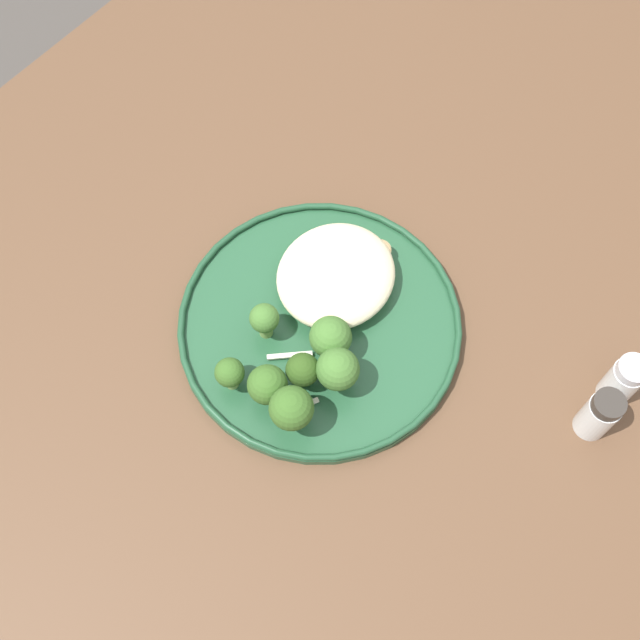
{
  "coord_description": "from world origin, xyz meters",
  "views": [
    {
      "loc": [
        0.25,
        0.22,
        1.5
      ],
      "look_at": [
        -0.02,
        0.0,
        0.76
      ],
      "focal_mm": 45.63,
      "sensor_mm": 36.0,
      "label": 1
    }
  ],
  "objects_px": {
    "broccoli_floret_split_head": "(303,370)",
    "salt_shaker": "(623,381)",
    "seared_scallop_front_small": "(378,251)",
    "seared_scallop_on_noodles": "(375,284)",
    "seared_scallop_left_edge": "(320,294)",
    "dinner_plate": "(320,325)",
    "seared_scallop_center_golden": "(357,265)",
    "broccoli_floret_small_sprig": "(338,370)",
    "broccoli_floret_beside_noodles": "(230,373)",
    "broccoli_floret_near_rim": "(267,385)",
    "broccoli_floret_front_edge": "(264,320)",
    "pepper_shaker": "(599,415)",
    "broccoli_floret_tall_stalk": "(331,337)",
    "seared_scallop_large_seared": "(336,281)",
    "seared_scallop_tiny_bay": "(315,258)",
    "broccoli_floret_right_tilted": "(291,409)"
  },
  "relations": [
    {
      "from": "broccoli_floret_split_head",
      "to": "salt_shaker",
      "type": "distance_m",
      "value": 0.31
    },
    {
      "from": "salt_shaker",
      "to": "seared_scallop_front_small",
      "type": "bearing_deg",
      "value": -83.92
    },
    {
      "from": "salt_shaker",
      "to": "seared_scallop_on_noodles",
      "type": "bearing_deg",
      "value": -76.26
    },
    {
      "from": "seared_scallop_left_edge",
      "to": "seared_scallop_on_noodles",
      "type": "height_order",
      "value": "seared_scallop_on_noodles"
    },
    {
      "from": "dinner_plate",
      "to": "seared_scallop_center_golden",
      "type": "xyz_separation_m",
      "value": [
        -0.07,
        -0.01,
        0.01
      ]
    },
    {
      "from": "broccoli_floret_small_sprig",
      "to": "broccoli_floret_beside_noodles",
      "type": "bearing_deg",
      "value": -51.07
    },
    {
      "from": "broccoli_floret_near_rim",
      "to": "broccoli_floret_small_sprig",
      "type": "relative_size",
      "value": 0.86
    },
    {
      "from": "broccoli_floret_front_edge",
      "to": "pepper_shaker",
      "type": "xyz_separation_m",
      "value": [
        -0.13,
        0.31,
        -0.01
      ]
    },
    {
      "from": "broccoli_floret_tall_stalk",
      "to": "broccoli_floret_small_sprig",
      "type": "bearing_deg",
      "value": 49.47
    },
    {
      "from": "seared_scallop_large_seared",
      "to": "seared_scallop_tiny_bay",
      "type": "bearing_deg",
      "value": -102.92
    },
    {
      "from": "salt_shaker",
      "to": "pepper_shaker",
      "type": "distance_m",
      "value": 0.04
    },
    {
      "from": "broccoli_floret_beside_noodles",
      "to": "broccoli_floret_small_sprig",
      "type": "bearing_deg",
      "value": 128.93
    },
    {
      "from": "seared_scallop_center_golden",
      "to": "broccoli_floret_small_sprig",
      "type": "height_order",
      "value": "broccoli_floret_small_sprig"
    },
    {
      "from": "seared_scallop_tiny_bay",
      "to": "broccoli_floret_beside_noodles",
      "type": "height_order",
      "value": "broccoli_floret_beside_noodles"
    },
    {
      "from": "broccoli_floret_near_rim",
      "to": "seared_scallop_left_edge",
      "type": "bearing_deg",
      "value": -165.93
    },
    {
      "from": "seared_scallop_front_small",
      "to": "seared_scallop_tiny_bay",
      "type": "bearing_deg",
      "value": -44.42
    },
    {
      "from": "seared_scallop_center_golden",
      "to": "dinner_plate",
      "type": "bearing_deg",
      "value": 7.76
    },
    {
      "from": "broccoli_floret_near_rim",
      "to": "broccoli_floret_tall_stalk",
      "type": "height_order",
      "value": "broccoli_floret_tall_stalk"
    },
    {
      "from": "seared_scallop_tiny_bay",
      "to": "broccoli_floret_small_sprig",
      "type": "height_order",
      "value": "broccoli_floret_small_sprig"
    },
    {
      "from": "seared_scallop_left_edge",
      "to": "salt_shaker",
      "type": "bearing_deg",
      "value": 110.22
    },
    {
      "from": "broccoli_floret_tall_stalk",
      "to": "broccoli_floret_beside_noodles",
      "type": "xyz_separation_m",
      "value": [
        0.09,
        -0.05,
        -0.0
      ]
    },
    {
      "from": "seared_scallop_large_seared",
      "to": "broccoli_floret_front_edge",
      "type": "xyz_separation_m",
      "value": [
        0.09,
        -0.02,
        0.02
      ]
    },
    {
      "from": "broccoli_floret_split_head",
      "to": "salt_shaker",
      "type": "bearing_deg",
      "value": 127.66
    },
    {
      "from": "dinner_plate",
      "to": "broccoli_floret_near_rim",
      "type": "relative_size",
      "value": 5.6
    },
    {
      "from": "broccoli_floret_small_sprig",
      "to": "pepper_shaker",
      "type": "bearing_deg",
      "value": 119.99
    },
    {
      "from": "broccoli_floret_right_tilted",
      "to": "seared_scallop_left_edge",
      "type": "bearing_deg",
      "value": -152.02
    },
    {
      "from": "broccoli_floret_small_sprig",
      "to": "broccoli_floret_beside_noodles",
      "type": "xyz_separation_m",
      "value": [
        0.06,
        -0.08,
        -0.01
      ]
    },
    {
      "from": "broccoli_floret_small_sprig",
      "to": "broccoli_floret_split_head",
      "type": "xyz_separation_m",
      "value": [
        0.02,
        -0.03,
        -0.01
      ]
    },
    {
      "from": "broccoli_floret_split_head",
      "to": "seared_scallop_left_edge",
      "type": "bearing_deg",
      "value": -151.24
    },
    {
      "from": "broccoli_floret_beside_noodles",
      "to": "seared_scallop_center_golden",
      "type": "bearing_deg",
      "value": 174.9
    },
    {
      "from": "seared_scallop_left_edge",
      "to": "seared_scallop_front_small",
      "type": "bearing_deg",
      "value": 168.86
    },
    {
      "from": "broccoli_floret_small_sprig",
      "to": "broccoli_floret_near_rim",
      "type": "bearing_deg",
      "value": -39.89
    },
    {
      "from": "broccoli_floret_split_head",
      "to": "seared_scallop_center_golden",
      "type": "bearing_deg",
      "value": -164.45
    },
    {
      "from": "seared_scallop_front_small",
      "to": "seared_scallop_center_golden",
      "type": "distance_m",
      "value": 0.03
    },
    {
      "from": "broccoli_floret_beside_noodles",
      "to": "broccoli_floret_split_head",
      "type": "bearing_deg",
      "value": 130.84
    },
    {
      "from": "broccoli_floret_small_sprig",
      "to": "salt_shaker",
      "type": "height_order",
      "value": "broccoli_floret_small_sprig"
    },
    {
      "from": "seared_scallop_on_noodles",
      "to": "broccoli_floret_tall_stalk",
      "type": "bearing_deg",
      "value": 5.6
    },
    {
      "from": "broccoli_floret_right_tilted",
      "to": "broccoli_floret_front_edge",
      "type": "bearing_deg",
      "value": -124.48
    },
    {
      "from": "seared_scallop_front_small",
      "to": "broccoli_floret_right_tilted",
      "type": "distance_m",
      "value": 0.21
    },
    {
      "from": "seared_scallop_large_seared",
      "to": "seared_scallop_tiny_bay",
      "type": "height_order",
      "value": "seared_scallop_large_seared"
    },
    {
      "from": "broccoli_floret_right_tilted",
      "to": "salt_shaker",
      "type": "relative_size",
      "value": 0.96
    },
    {
      "from": "seared_scallop_center_golden",
      "to": "broccoli_floret_split_head",
      "type": "xyz_separation_m",
      "value": [
        0.13,
        0.04,
        0.02
      ]
    },
    {
      "from": "broccoli_floret_small_sprig",
      "to": "salt_shaker",
      "type": "xyz_separation_m",
      "value": [
        -0.17,
        0.22,
        -0.01
      ]
    },
    {
      "from": "seared_scallop_front_small",
      "to": "broccoli_floret_small_sprig",
      "type": "distance_m",
      "value": 0.15
    },
    {
      "from": "broccoli_floret_split_head",
      "to": "broccoli_floret_beside_noodles",
      "type": "distance_m",
      "value": 0.07
    },
    {
      "from": "seared_scallop_left_edge",
      "to": "broccoli_floret_front_edge",
      "type": "relative_size",
      "value": 0.56
    },
    {
      "from": "seared_scallop_on_noodles",
      "to": "broccoli_floret_near_rim",
      "type": "bearing_deg",
      "value": -2.72
    },
    {
      "from": "seared_scallop_tiny_bay",
      "to": "broccoli_floret_small_sprig",
      "type": "bearing_deg",
      "value": 48.31
    },
    {
      "from": "dinner_plate",
      "to": "seared_scallop_front_small",
      "type": "relative_size",
      "value": 12.0
    },
    {
      "from": "seared_scallop_tiny_bay",
      "to": "salt_shaker",
      "type": "height_order",
      "value": "salt_shaker"
    }
  ]
}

